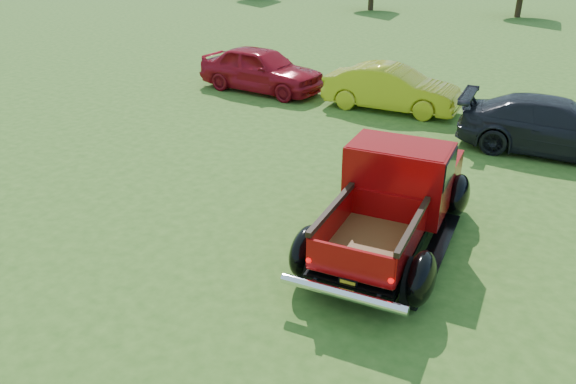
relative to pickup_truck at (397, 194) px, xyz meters
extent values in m
plane|color=#315518|center=(-1.26, -1.65, -0.85)|extent=(120.00, 120.00, 0.00)
cylinder|color=#332114|center=(-4.26, 29.35, 0.05)|extent=(0.36, 0.36, 1.80)
cylinder|color=black|center=(-0.56, -2.01, -0.46)|extent=(0.33, 0.79, 0.77)
cylinder|color=black|center=(1.06, -1.80, -0.46)|extent=(0.33, 0.79, 0.77)
cylinder|color=black|center=(-0.96, 1.03, -0.46)|extent=(0.33, 0.79, 0.77)
cylinder|color=black|center=(0.66, 1.25, -0.46)|extent=(0.33, 0.79, 0.77)
cube|color=black|center=(0.04, -0.33, -0.41)|extent=(1.92, 4.64, 0.19)
cube|color=#970808|center=(-0.16, 1.23, -0.02)|extent=(1.80, 1.64, 0.59)
cube|color=silver|center=(-0.26, 1.97, -0.03)|extent=(1.53, 0.26, 0.48)
cube|color=#970808|center=(0.00, 0.00, 0.30)|extent=(1.84, 1.32, 1.25)
cube|color=black|center=(0.00, 0.00, 0.64)|extent=(1.86, 1.23, 0.48)
cube|color=#970808|center=(0.00, 0.00, 0.90)|extent=(1.75, 1.21, 0.08)
cube|color=brown|center=(0.20, -1.52, -0.25)|extent=(1.53, 2.07, 0.05)
cube|color=#970808|center=(-0.44, -1.61, 0.00)|extent=(0.30, 1.91, 0.50)
cube|color=#970808|center=(0.84, -1.44, 0.00)|extent=(0.30, 1.91, 0.50)
cube|color=#970808|center=(0.08, -0.57, 0.00)|extent=(1.29, 0.22, 0.50)
cube|color=#970808|center=(0.33, -2.47, 0.00)|extent=(1.29, 0.23, 0.50)
cube|color=black|center=(-0.44, -1.61, 0.29)|extent=(0.34, 1.91, 0.09)
cube|color=black|center=(0.84, -1.44, 0.29)|extent=(0.34, 1.91, 0.09)
ellipsoid|color=black|center=(-0.65, -2.02, -0.35)|extent=(0.57, 1.06, 0.84)
ellipsoid|color=black|center=(1.15, -1.78, -0.35)|extent=(0.57, 1.06, 0.84)
ellipsoid|color=black|center=(-1.05, 1.02, -0.35)|extent=(0.57, 1.06, 0.84)
ellipsoid|color=black|center=(0.75, 1.26, -0.35)|extent=(0.57, 1.06, 0.84)
cube|color=black|center=(-0.85, -0.50, -0.53)|extent=(0.57, 2.04, 0.06)
cube|color=black|center=(0.95, -0.26, -0.53)|extent=(0.57, 2.04, 0.06)
cylinder|color=silver|center=(0.36, -2.71, -0.37)|extent=(1.87, 0.40, 0.15)
cube|color=black|center=(0.33, -2.51, -0.32)|extent=(0.29, 0.05, 0.14)
cube|color=gold|center=(0.33, -2.52, -0.32)|extent=(0.23, 0.04, 0.10)
sphere|color=#CC0505|center=(-0.28, -2.58, -0.10)|extent=(0.09, 0.09, 0.09)
sphere|color=#CC0505|center=(0.94, -2.42, -0.10)|extent=(0.09, 0.09, 0.09)
imported|color=maroon|center=(-7.76, 6.86, -0.10)|extent=(4.39, 1.78, 1.49)
imported|color=gold|center=(-3.15, 7.20, -0.17)|extent=(4.21, 1.84, 1.35)
imported|color=black|center=(1.68, 6.01, -0.17)|extent=(4.85, 2.47, 1.35)
camera|label=1|loc=(3.21, -8.58, 4.31)|focal=35.00mm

